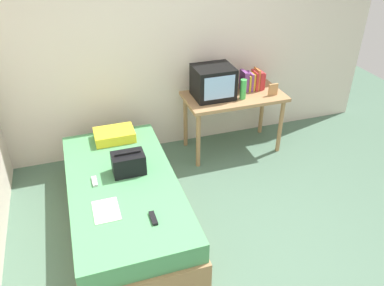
{
  "coord_description": "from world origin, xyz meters",
  "views": [
    {
      "loc": [
        -1.13,
        -2.17,
        2.63
      ],
      "look_at": [
        -0.08,
        1.02,
        0.54
      ],
      "focal_mm": 36.38,
      "sensor_mm": 36.0,
      "label": 1
    }
  ],
  "objects_px": {
    "book_row": "(252,81)",
    "handbag": "(128,163)",
    "desk": "(234,102)",
    "magazine": "(106,211)",
    "remote_silver": "(95,181)",
    "remote_dark": "(153,218)",
    "tv": "(213,82)",
    "water_bottle": "(243,89)",
    "picture_frame": "(273,90)",
    "pillow": "(114,135)",
    "bed": "(125,201)"
  },
  "relations": [
    {
      "from": "water_bottle",
      "to": "book_row",
      "type": "xyz_separation_m",
      "value": [
        0.21,
        0.2,
        -0.0
      ]
    },
    {
      "from": "desk",
      "to": "book_row",
      "type": "distance_m",
      "value": 0.34
    },
    {
      "from": "water_bottle",
      "to": "remote_dark",
      "type": "xyz_separation_m",
      "value": [
        -1.37,
        -1.34,
        -0.36
      ]
    },
    {
      "from": "water_bottle",
      "to": "magazine",
      "type": "height_order",
      "value": "water_bottle"
    },
    {
      "from": "bed",
      "to": "picture_frame",
      "type": "distance_m",
      "value": 2.11
    },
    {
      "from": "picture_frame",
      "to": "remote_silver",
      "type": "height_order",
      "value": "picture_frame"
    },
    {
      "from": "picture_frame",
      "to": "magazine",
      "type": "height_order",
      "value": "picture_frame"
    },
    {
      "from": "book_row",
      "to": "picture_frame",
      "type": "distance_m",
      "value": 0.28
    },
    {
      "from": "remote_silver",
      "to": "desk",
      "type": "bearing_deg",
      "value": 25.58
    },
    {
      "from": "bed",
      "to": "tv",
      "type": "height_order",
      "value": "tv"
    },
    {
      "from": "picture_frame",
      "to": "remote_dark",
      "type": "height_order",
      "value": "picture_frame"
    },
    {
      "from": "pillow",
      "to": "magazine",
      "type": "relative_size",
      "value": 1.43
    },
    {
      "from": "book_row",
      "to": "handbag",
      "type": "bearing_deg",
      "value": -152.9
    },
    {
      "from": "desk",
      "to": "book_row",
      "type": "relative_size",
      "value": 4.25
    },
    {
      "from": "book_row",
      "to": "remote_dark",
      "type": "height_order",
      "value": "book_row"
    },
    {
      "from": "bed",
      "to": "remote_silver",
      "type": "bearing_deg",
      "value": 165.19
    },
    {
      "from": "magazine",
      "to": "remote_silver",
      "type": "xyz_separation_m",
      "value": [
        -0.05,
        0.42,
        0.01
      ]
    },
    {
      "from": "pillow",
      "to": "handbag",
      "type": "relative_size",
      "value": 1.39
    },
    {
      "from": "remote_dark",
      "to": "remote_silver",
      "type": "relative_size",
      "value": 1.08
    },
    {
      "from": "desk",
      "to": "remote_dark",
      "type": "distance_m",
      "value": 1.97
    },
    {
      "from": "picture_frame",
      "to": "handbag",
      "type": "distance_m",
      "value": 1.92
    },
    {
      "from": "tv",
      "to": "magazine",
      "type": "distance_m",
      "value": 1.95
    },
    {
      "from": "pillow",
      "to": "handbag",
      "type": "distance_m",
      "value": 0.64
    },
    {
      "from": "book_row",
      "to": "magazine",
      "type": "height_order",
      "value": "book_row"
    },
    {
      "from": "pillow",
      "to": "tv",
      "type": "bearing_deg",
      "value": 7.83
    },
    {
      "from": "magazine",
      "to": "remote_dark",
      "type": "bearing_deg",
      "value": -32.22
    },
    {
      "from": "book_row",
      "to": "desk",
      "type": "bearing_deg",
      "value": -162.55
    },
    {
      "from": "tv",
      "to": "picture_frame",
      "type": "bearing_deg",
      "value": -14.9
    },
    {
      "from": "water_bottle",
      "to": "handbag",
      "type": "bearing_deg",
      "value": -155.9
    },
    {
      "from": "book_row",
      "to": "pillow",
      "type": "xyz_separation_m",
      "value": [
        -1.69,
        -0.21,
        -0.31
      ]
    },
    {
      "from": "water_bottle",
      "to": "book_row",
      "type": "relative_size",
      "value": 0.84
    },
    {
      "from": "handbag",
      "to": "magazine",
      "type": "distance_m",
      "value": 0.56
    },
    {
      "from": "handbag",
      "to": "remote_silver",
      "type": "bearing_deg",
      "value": -169.74
    },
    {
      "from": "pillow",
      "to": "remote_silver",
      "type": "bearing_deg",
      "value": -112.65
    },
    {
      "from": "magazine",
      "to": "remote_dark",
      "type": "distance_m",
      "value": 0.41
    },
    {
      "from": "pillow",
      "to": "remote_silver",
      "type": "xyz_separation_m",
      "value": [
        -0.29,
        -0.69,
        -0.04
      ]
    },
    {
      "from": "book_row",
      "to": "magazine",
      "type": "relative_size",
      "value": 0.94
    },
    {
      "from": "water_bottle",
      "to": "picture_frame",
      "type": "distance_m",
      "value": 0.37
    },
    {
      "from": "picture_frame",
      "to": "remote_silver",
      "type": "xyz_separation_m",
      "value": [
        -2.13,
        -0.68,
        -0.32
      ]
    },
    {
      "from": "picture_frame",
      "to": "remote_silver",
      "type": "distance_m",
      "value": 2.26
    },
    {
      "from": "book_row",
      "to": "remote_dark",
      "type": "bearing_deg",
      "value": -135.83
    },
    {
      "from": "book_row",
      "to": "tv",
      "type": "bearing_deg",
      "value": -174.57
    },
    {
      "from": "desk",
      "to": "magazine",
      "type": "xyz_separation_m",
      "value": [
        -1.67,
        -1.24,
        -0.16
      ]
    },
    {
      "from": "water_bottle",
      "to": "remote_silver",
      "type": "relative_size",
      "value": 1.59
    },
    {
      "from": "magazine",
      "to": "remote_silver",
      "type": "relative_size",
      "value": 2.01
    },
    {
      "from": "pillow",
      "to": "water_bottle",
      "type": "bearing_deg",
      "value": 0.38
    },
    {
      "from": "pillow",
      "to": "remote_silver",
      "type": "relative_size",
      "value": 2.89
    },
    {
      "from": "water_bottle",
      "to": "pillow",
      "type": "height_order",
      "value": "water_bottle"
    },
    {
      "from": "handbag",
      "to": "remote_dark",
      "type": "xyz_separation_m",
      "value": [
        0.06,
        -0.69,
        -0.09
      ]
    },
    {
      "from": "tv",
      "to": "handbag",
      "type": "relative_size",
      "value": 1.47
    }
  ]
}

